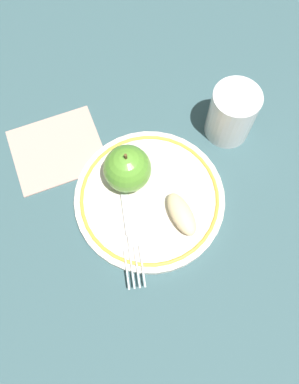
{
  "coord_description": "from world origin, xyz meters",
  "views": [
    {
      "loc": [
        0.08,
        0.2,
        0.59
      ],
      "look_at": [
        -0.02,
        0.01,
        0.04
      ],
      "focal_mm": 35.0,
      "sensor_mm": 36.0,
      "label": 1
    }
  ],
  "objects_px": {
    "apple_red_whole": "(125,170)",
    "apple_slice_front": "(182,214)",
    "fork": "(129,226)",
    "drinking_glass": "(232,114)",
    "napkin_folded": "(57,149)",
    "plate": "(150,198)"
  },
  "relations": [
    {
      "from": "apple_slice_front",
      "to": "napkin_folded",
      "type": "distance_m",
      "value": 0.25
    },
    {
      "from": "apple_slice_front",
      "to": "napkin_folded",
      "type": "bearing_deg",
      "value": 33.83
    },
    {
      "from": "plate",
      "to": "apple_slice_front",
      "type": "bearing_deg",
      "value": 118.95
    },
    {
      "from": "apple_red_whole",
      "to": "fork",
      "type": "distance_m",
      "value": 0.09
    },
    {
      "from": "napkin_folded",
      "to": "fork",
      "type": "bearing_deg",
      "value": 104.82
    },
    {
      "from": "plate",
      "to": "apple_red_whole",
      "type": "bearing_deg",
      "value": -64.89
    },
    {
      "from": "plate",
      "to": "drinking_glass",
      "type": "distance_m",
      "value": 0.2
    },
    {
      "from": "apple_red_whole",
      "to": "drinking_glass",
      "type": "bearing_deg",
      "value": -176.02
    },
    {
      "from": "plate",
      "to": "drinking_glass",
      "type": "xyz_separation_m",
      "value": [
        -0.18,
        -0.06,
        0.04
      ]
    },
    {
      "from": "fork",
      "to": "apple_slice_front",
      "type": "bearing_deg",
      "value": 92.71
    },
    {
      "from": "apple_slice_front",
      "to": "napkin_folded",
      "type": "relative_size",
      "value": 0.49
    },
    {
      "from": "apple_red_whole",
      "to": "apple_slice_front",
      "type": "relative_size",
      "value": 1.13
    },
    {
      "from": "apple_red_whole",
      "to": "drinking_glass",
      "type": "xyz_separation_m",
      "value": [
        -0.21,
        -0.01,
        -0.01
      ]
    },
    {
      "from": "fork",
      "to": "drinking_glass",
      "type": "bearing_deg",
      "value": 128.85
    },
    {
      "from": "fork",
      "to": "napkin_folded",
      "type": "bearing_deg",
      "value": -146.89
    },
    {
      "from": "apple_slice_front",
      "to": "drinking_glass",
      "type": "height_order",
      "value": "drinking_glass"
    },
    {
      "from": "apple_red_whole",
      "to": "napkin_folded",
      "type": "distance_m",
      "value": 0.15
    },
    {
      "from": "apple_red_whole",
      "to": "apple_slice_front",
      "type": "xyz_separation_m",
      "value": [
        -0.05,
        0.1,
        -0.03
      ]
    },
    {
      "from": "drinking_glass",
      "to": "napkin_folded",
      "type": "xyz_separation_m",
      "value": [
        0.29,
        -0.1,
        -0.05
      ]
    },
    {
      "from": "plate",
      "to": "apple_slice_front",
      "type": "xyz_separation_m",
      "value": [
        -0.03,
        0.05,
        0.02
      ]
    },
    {
      "from": "fork",
      "to": "drinking_glass",
      "type": "relative_size",
      "value": 1.81
    },
    {
      "from": "apple_red_whole",
      "to": "drinking_glass",
      "type": "relative_size",
      "value": 0.86
    }
  ]
}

